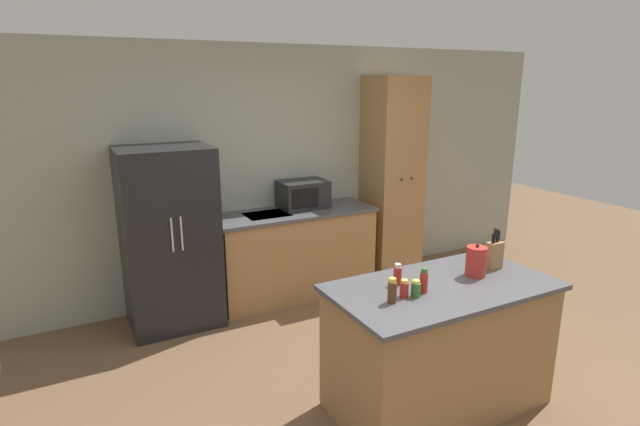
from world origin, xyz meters
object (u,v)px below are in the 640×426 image
object	(u,v)px
knife_block	(494,254)
spice_bottle_green_herb	(392,291)
spice_bottle_short_red	(416,289)
spice_bottle_amber_oil	(424,281)
spice_bottle_tall_dark	(404,289)
refrigerator	(170,238)
pantry_cabinet	(392,179)
spice_bottle_pale_salt	(398,275)
kettle	(476,261)
microwave	(303,194)

from	to	relation	value
knife_block	spice_bottle_green_herb	size ratio (longest dim) A/B	1.90
spice_bottle_short_red	spice_bottle_amber_oil	world-z (taller)	spice_bottle_amber_oil
knife_block	spice_bottle_tall_dark	size ratio (longest dim) A/B	2.62
refrigerator	pantry_cabinet	world-z (taller)	pantry_cabinet
spice_bottle_pale_salt	spice_bottle_short_red	bearing A→B (deg)	-93.57
refrigerator	spice_bottle_green_herb	distance (m)	2.39
knife_block	spice_bottle_tall_dark	xyz separation A→B (m)	(-0.88, -0.10, -0.05)
refrigerator	pantry_cabinet	bearing A→B (deg)	1.72
pantry_cabinet	spice_bottle_short_red	bearing A→B (deg)	-122.42
spice_bottle_amber_oil	spice_bottle_green_herb	size ratio (longest dim) A/B	1.02
spice_bottle_tall_dark	spice_bottle_green_herb	world-z (taller)	spice_bottle_green_herb
spice_bottle_amber_oil	refrigerator	bearing A→B (deg)	118.18
spice_bottle_pale_salt	kettle	distance (m)	0.59
pantry_cabinet	spice_bottle_green_herb	xyz separation A→B (m)	(-1.64, -2.29, -0.16)
spice_bottle_amber_oil	kettle	size ratio (longest dim) A/B	0.70
pantry_cabinet	spice_bottle_amber_oil	world-z (taller)	pantry_cabinet
pantry_cabinet	microwave	size ratio (longest dim) A/B	4.62
refrigerator	spice_bottle_amber_oil	size ratio (longest dim) A/B	10.23
spice_bottle_pale_salt	knife_block	bearing A→B (deg)	-5.69
pantry_cabinet	spice_bottle_pale_salt	xyz separation A→B (m)	(-1.44, -2.08, -0.16)
spice_bottle_tall_dark	spice_bottle_short_red	world-z (taller)	spice_bottle_tall_dark
spice_bottle_tall_dark	spice_bottle_green_herb	bearing A→B (deg)	-165.06
spice_bottle_green_herb	microwave	bearing A→B (deg)	77.25
knife_block	refrigerator	bearing A→B (deg)	132.31
spice_bottle_short_red	pantry_cabinet	bearing A→B (deg)	57.58
refrigerator	knife_block	xyz separation A→B (m)	(1.89, -2.08, 0.18)
pantry_cabinet	kettle	distance (m)	2.37
spice_bottle_tall_dark	spice_bottle_pale_salt	world-z (taller)	spice_bottle_pale_salt
pantry_cabinet	spice_bottle_amber_oil	bearing A→B (deg)	-121.19
spice_bottle_tall_dark	spice_bottle_green_herb	xyz separation A→B (m)	(-0.11, -0.03, 0.02)
refrigerator	pantry_cabinet	xyz separation A→B (m)	(2.54, 0.08, 0.31)
knife_block	spice_bottle_amber_oil	xyz separation A→B (m)	(-0.73, -0.10, -0.03)
microwave	spice_bottle_tall_dark	xyz separation A→B (m)	(-0.42, -2.32, -0.10)
microwave	spice_bottle_short_red	size ratio (longest dim) A/B	4.49
refrigerator	spice_bottle_tall_dark	bearing A→B (deg)	-65.07
knife_block	microwave	bearing A→B (deg)	101.78
spice_bottle_amber_oil	spice_bottle_pale_salt	size ratio (longest dim) A/B	1.12
spice_bottle_pale_salt	kettle	xyz separation A→B (m)	(0.58, -0.12, 0.04)
pantry_cabinet	spice_bottle_green_herb	world-z (taller)	pantry_cabinet
spice_bottle_tall_dark	knife_block	bearing A→B (deg)	6.59
microwave	kettle	world-z (taller)	microwave
spice_bottle_pale_salt	kettle	bearing A→B (deg)	-12.15
pantry_cabinet	kettle	xyz separation A→B (m)	(-0.86, -2.20, -0.13)
spice_bottle_green_herb	spice_bottle_pale_salt	xyz separation A→B (m)	(0.20, 0.21, -0.01)
microwave	spice_bottle_tall_dark	distance (m)	2.36
refrigerator	microwave	bearing A→B (deg)	5.46
knife_block	spice_bottle_short_red	bearing A→B (deg)	-170.80
knife_block	spice_bottle_amber_oil	distance (m)	0.73
refrigerator	spice_bottle_short_red	distance (m)	2.47
microwave	spice_bottle_short_red	xyz separation A→B (m)	(-0.35, -2.35, -0.11)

